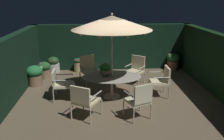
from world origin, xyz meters
TOP-DOWN VIEW (x-y plane):
  - ground_plane at (0.00, 0.00)m, footprint 6.94×6.69m
  - hedge_backdrop_rear at (0.00, 3.20)m, footprint 6.94×0.30m
  - hedge_backdrop_left at (-3.32, 0.00)m, footprint 0.30×6.69m
  - hedge_backdrop_right at (3.32, 0.00)m, footprint 0.30×6.69m
  - patio_dining_table at (-0.20, 0.01)m, footprint 1.89×1.31m
  - patio_umbrella at (-0.20, 0.01)m, footprint 2.44×2.44m
  - centerpiece_planter at (-0.41, 0.06)m, footprint 0.35×0.35m
  - patio_chair_north at (-0.97, 1.45)m, footprint 0.84×0.81m
  - patio_chair_northeast at (-1.83, -0.05)m, footprint 0.66×0.64m
  - patio_chair_east at (-1.01, -1.41)m, footprint 0.85×0.85m
  - patio_chair_southeast at (0.44, -1.50)m, footprint 0.74×0.74m
  - patio_chair_south at (1.43, -0.02)m, footprint 0.58×0.62m
  - patio_chair_southwest at (0.80, 1.30)m, footprint 0.81×0.80m
  - potted_plant_right_far at (2.72, 2.89)m, footprint 0.57×0.57m
  - potted_plant_left_near at (-1.51, 2.81)m, footprint 0.33×0.33m
  - potted_plant_left_far at (-2.77, 2.00)m, footprint 0.50×0.50m
  - potted_plant_front_corner at (-2.95, 1.23)m, footprint 0.59×0.59m
  - potted_plant_back_left at (-2.56, 2.87)m, footprint 0.52×0.52m

SIDE VIEW (x-z plane):
  - ground_plane at x=0.00m, z-range -0.02..0.00m
  - potted_plant_left_near at x=-1.51m, z-range 0.01..0.61m
  - potted_plant_back_left at x=-2.56m, z-range 0.00..0.66m
  - potted_plant_left_far at x=-2.77m, z-range 0.03..0.71m
  - potted_plant_right_far at x=2.72m, z-range 0.03..0.77m
  - potted_plant_front_corner at x=-2.95m, z-range 0.03..0.78m
  - patio_chair_northeast at x=-1.83m, z-range 0.09..1.04m
  - patio_chair_southwest at x=0.80m, z-range 0.06..1.08m
  - patio_chair_north at x=-0.97m, z-range 0.06..1.08m
  - patio_chair_east at x=-1.01m, z-range 0.09..1.06m
  - patio_chair_south at x=1.43m, z-range 0.09..1.08m
  - patio_chair_southeast at x=0.44m, z-range 0.08..1.10m
  - patio_dining_table at x=-0.20m, z-range 0.25..0.97m
  - centerpiece_planter at x=-0.41m, z-range 0.73..1.16m
  - hedge_backdrop_rear at x=0.00m, z-range 0.00..1.99m
  - hedge_backdrop_left at x=-3.32m, z-range 0.00..1.99m
  - hedge_backdrop_right at x=3.32m, z-range 0.00..1.99m
  - patio_umbrella at x=-0.20m, z-range 1.06..3.74m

